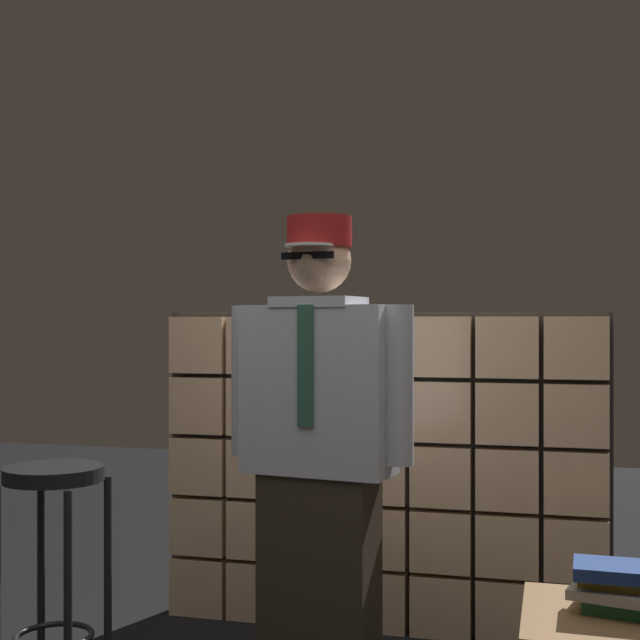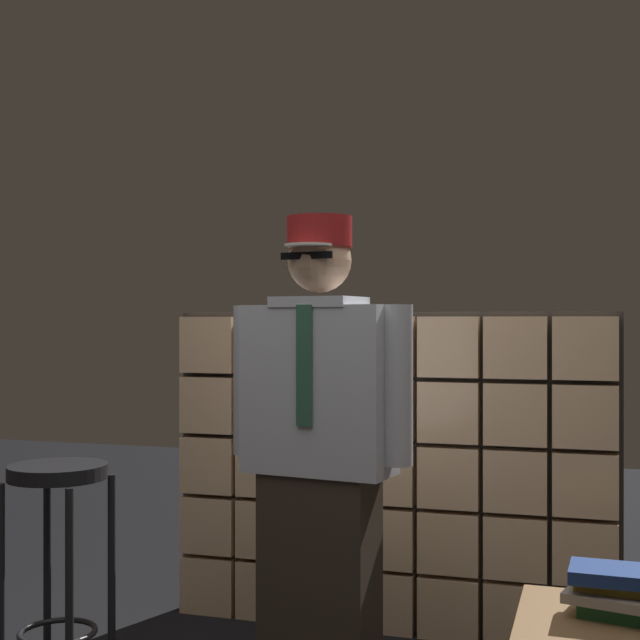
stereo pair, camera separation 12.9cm
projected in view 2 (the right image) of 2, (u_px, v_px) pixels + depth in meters
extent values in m
cube|color=#E0B78C|center=(209.00, 585.00, 4.02)|extent=(0.25, 0.08, 0.25)
cube|color=#E0B78C|center=(265.00, 591.00, 3.93)|extent=(0.25, 0.08, 0.25)
cube|color=#E0B78C|center=(324.00, 596.00, 3.85)|extent=(0.25, 0.08, 0.25)
cube|color=#E0B78C|center=(385.00, 602.00, 3.77)|extent=(0.25, 0.08, 0.25)
cube|color=#E0B78C|center=(449.00, 608.00, 3.69)|extent=(0.25, 0.08, 0.25)
cube|color=#E0B78C|center=(515.00, 615.00, 3.61)|extent=(0.25, 0.08, 0.25)
cube|color=#E0B78C|center=(585.00, 622.00, 3.53)|extent=(0.25, 0.08, 0.25)
cube|color=#E0B78C|center=(209.00, 525.00, 4.02)|extent=(0.25, 0.08, 0.25)
cube|color=#E0B78C|center=(265.00, 529.00, 3.93)|extent=(0.25, 0.08, 0.25)
cube|color=#E0B78C|center=(324.00, 534.00, 3.85)|extent=(0.25, 0.08, 0.25)
cube|color=#E0B78C|center=(385.00, 538.00, 3.77)|extent=(0.25, 0.08, 0.25)
cube|color=#E0B78C|center=(449.00, 543.00, 3.69)|extent=(0.25, 0.08, 0.25)
cube|color=#E0B78C|center=(515.00, 548.00, 3.61)|extent=(0.25, 0.08, 0.25)
cube|color=#E0B78C|center=(585.00, 553.00, 3.53)|extent=(0.25, 0.08, 0.25)
cube|color=#E0B78C|center=(209.00, 465.00, 4.02)|extent=(0.25, 0.08, 0.25)
cube|color=#E0B78C|center=(265.00, 468.00, 3.93)|extent=(0.25, 0.08, 0.25)
cube|color=#E0B78C|center=(324.00, 471.00, 3.85)|extent=(0.25, 0.08, 0.25)
cube|color=#E0B78C|center=(385.00, 474.00, 3.77)|extent=(0.25, 0.08, 0.25)
cube|color=#E0B78C|center=(449.00, 478.00, 3.69)|extent=(0.25, 0.08, 0.25)
cube|color=#E0B78C|center=(515.00, 481.00, 3.61)|extent=(0.25, 0.08, 0.25)
cube|color=#E0B78C|center=(585.00, 485.00, 3.53)|extent=(0.25, 0.08, 0.25)
cube|color=#E0B78C|center=(209.00, 405.00, 4.02)|extent=(0.25, 0.08, 0.25)
cube|color=#E0B78C|center=(265.00, 407.00, 3.93)|extent=(0.25, 0.08, 0.25)
cube|color=#E0B78C|center=(324.00, 408.00, 3.85)|extent=(0.25, 0.08, 0.25)
cube|color=#E0B78C|center=(385.00, 410.00, 3.77)|extent=(0.25, 0.08, 0.25)
cube|color=#E0B78C|center=(449.00, 412.00, 3.69)|extent=(0.25, 0.08, 0.25)
cube|color=#E0B78C|center=(515.00, 414.00, 3.61)|extent=(0.25, 0.08, 0.25)
cube|color=#E0B78C|center=(585.00, 417.00, 3.53)|extent=(0.25, 0.08, 0.25)
cube|color=#E0B78C|center=(209.00, 345.00, 4.02)|extent=(0.25, 0.08, 0.25)
cube|color=#E0B78C|center=(265.00, 345.00, 3.93)|extent=(0.25, 0.08, 0.25)
cube|color=#E0B78C|center=(324.00, 346.00, 3.85)|extent=(0.25, 0.08, 0.25)
cube|color=#E0B78C|center=(385.00, 346.00, 3.77)|extent=(0.25, 0.08, 0.25)
cube|color=#E0B78C|center=(449.00, 347.00, 3.69)|extent=(0.25, 0.08, 0.25)
cube|color=#E0B78C|center=(515.00, 347.00, 3.61)|extent=(0.25, 0.08, 0.25)
cube|color=#E0B78C|center=(585.00, 348.00, 3.53)|extent=(0.25, 0.08, 0.25)
cube|color=#38332D|center=(388.00, 472.00, 3.82)|extent=(1.93, 0.02, 1.38)
cube|color=#382D23|center=(319.00, 591.00, 3.02)|extent=(0.41, 0.25, 0.81)
cube|color=silver|center=(319.00, 389.00, 3.02)|extent=(0.53, 0.29, 0.57)
cube|color=#33664C|center=(304.00, 365.00, 2.92)|extent=(0.06, 0.02, 0.40)
cube|color=silver|center=(319.00, 302.00, 3.02)|extent=(0.31, 0.27, 0.04)
sphere|color=tan|center=(319.00, 261.00, 3.02)|extent=(0.22, 0.22, 0.22)
ellipsoid|color=black|center=(313.00, 271.00, 2.97)|extent=(0.15, 0.10, 0.10)
cube|color=black|center=(306.00, 256.00, 2.93)|extent=(0.19, 0.04, 0.02)
cylinder|color=white|center=(309.00, 245.00, 2.95)|extent=(0.19, 0.19, 0.01)
cylinder|color=maroon|center=(319.00, 232.00, 3.02)|extent=(0.22, 0.22, 0.10)
cylinder|color=silver|center=(397.00, 385.00, 2.90)|extent=(0.11, 0.11, 0.53)
cylinder|color=silver|center=(248.00, 380.00, 3.14)|extent=(0.11, 0.11, 0.53)
cylinder|color=black|center=(58.00, 472.00, 3.06)|extent=(0.34, 0.34, 0.05)
torus|color=black|center=(58.00, 632.00, 3.06)|extent=(0.27, 0.27, 0.02)
cylinder|color=black|center=(1.00, 600.00, 2.98)|extent=(0.03, 0.03, 0.78)
cylinder|color=black|center=(69.00, 607.00, 2.90)|extent=(0.03, 0.03, 0.78)
cylinder|color=black|center=(47.00, 578.00, 3.23)|extent=(0.03, 0.03, 0.78)
cylinder|color=black|center=(112.00, 584.00, 3.15)|extent=(0.03, 0.03, 0.78)
cube|color=brown|center=(613.00, 627.00, 2.46)|extent=(0.52, 0.52, 0.04)
cube|color=#1E592D|center=(619.00, 609.00, 2.48)|extent=(0.23, 0.19, 0.04)
cube|color=gray|center=(613.00, 596.00, 2.48)|extent=(0.28, 0.24, 0.03)
cube|color=olive|center=(620.00, 584.00, 2.50)|extent=(0.25, 0.20, 0.03)
cube|color=navy|center=(614.00, 574.00, 2.48)|extent=(0.25, 0.18, 0.04)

